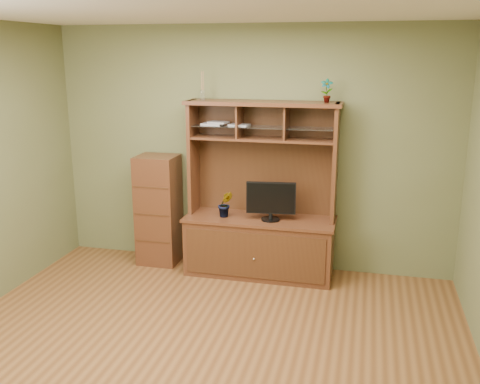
% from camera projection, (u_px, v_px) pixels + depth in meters
% --- Properties ---
extents(room, '(4.54, 4.04, 2.74)m').
position_uv_depth(room, '(195.00, 193.00, 4.09)').
color(room, brown).
rests_on(room, ground).
extents(media_hutch, '(1.66, 0.61, 1.90)m').
position_uv_depth(media_hutch, '(260.00, 228.00, 5.88)').
color(media_hutch, '#4A2615').
rests_on(media_hutch, room).
extents(monitor, '(0.53, 0.20, 0.42)m').
position_uv_depth(monitor, '(271.00, 200.00, 5.69)').
color(monitor, black).
rests_on(monitor, media_hutch).
extents(orchid_plant, '(0.19, 0.17, 0.29)m').
position_uv_depth(orchid_plant, '(225.00, 204.00, 5.82)').
color(orchid_plant, '#30521C').
rests_on(orchid_plant, media_hutch).
extents(top_plant, '(0.13, 0.09, 0.24)m').
position_uv_depth(top_plant, '(327.00, 91.00, 5.43)').
color(top_plant, '#2E6322').
rests_on(top_plant, media_hutch).
extents(reed_diffuser, '(0.06, 0.06, 0.30)m').
position_uv_depth(reed_diffuser, '(203.00, 89.00, 5.73)').
color(reed_diffuser, silver).
rests_on(reed_diffuser, media_hutch).
extents(magazines, '(0.53, 0.19, 0.04)m').
position_uv_depth(magazines, '(223.00, 124.00, 5.77)').
color(magazines, '#9E9EA2').
rests_on(magazines, media_hutch).
extents(side_cabinet, '(0.45, 0.41, 1.27)m').
position_uv_depth(side_cabinet, '(159.00, 210.00, 6.18)').
color(side_cabinet, '#4A2615').
rests_on(side_cabinet, room).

